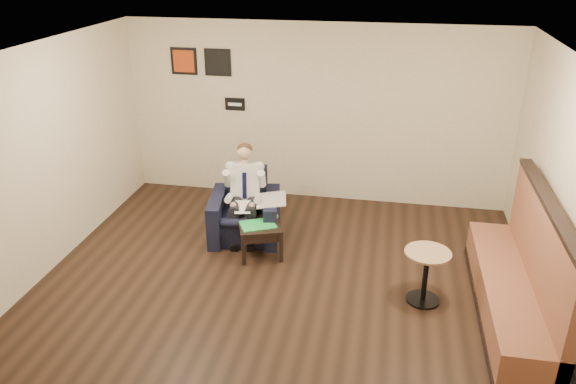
% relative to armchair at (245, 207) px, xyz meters
% --- Properties ---
extents(ground, '(6.00, 6.00, 0.00)m').
position_rel_armchair_xyz_m(ground, '(0.77, -1.45, -0.46)').
color(ground, black).
rests_on(ground, ground).
extents(wall_back, '(6.00, 0.02, 2.80)m').
position_rel_armchair_xyz_m(wall_back, '(0.77, 1.55, 0.94)').
color(wall_back, beige).
rests_on(wall_back, ground).
extents(wall_left, '(0.02, 6.00, 2.80)m').
position_rel_armchair_xyz_m(wall_left, '(-2.23, -1.45, 0.94)').
color(wall_left, beige).
rests_on(wall_left, ground).
extents(wall_right, '(0.02, 6.00, 2.80)m').
position_rel_armchair_xyz_m(wall_right, '(3.77, -1.45, 0.94)').
color(wall_right, beige).
rests_on(wall_right, ground).
extents(ceiling, '(6.00, 6.00, 0.02)m').
position_rel_armchair_xyz_m(ceiling, '(0.77, -1.45, 2.34)').
color(ceiling, white).
rests_on(ceiling, wall_back).
extents(seating_sign, '(0.32, 0.02, 0.20)m').
position_rel_armchair_xyz_m(seating_sign, '(-0.53, 1.53, 1.04)').
color(seating_sign, black).
rests_on(seating_sign, wall_back).
extents(art_print_left, '(0.42, 0.03, 0.42)m').
position_rel_armchair_xyz_m(art_print_left, '(-1.33, 1.53, 1.69)').
color(art_print_left, '#BE4017').
rests_on(art_print_left, wall_back).
extents(art_print_right, '(0.42, 0.03, 0.42)m').
position_rel_armchair_xyz_m(art_print_right, '(-0.78, 1.53, 1.69)').
color(art_print_right, black).
rests_on(art_print_right, wall_back).
extents(armchair, '(1.08, 1.08, 0.92)m').
position_rel_armchair_xyz_m(armchair, '(0.00, 0.00, 0.00)').
color(armchair, black).
rests_on(armchair, ground).
extents(seated_man, '(0.73, 0.98, 1.26)m').
position_rel_armchair_xyz_m(seated_man, '(0.02, -0.12, 0.17)').
color(seated_man, silver).
rests_on(seated_man, armchair).
extents(lap_papers, '(0.27, 0.34, 0.01)m').
position_rel_armchair_xyz_m(lap_papers, '(0.03, -0.22, 0.10)').
color(lap_papers, white).
rests_on(lap_papers, seated_man).
extents(newspaper, '(0.49, 0.57, 0.01)m').
position_rel_armchair_xyz_m(newspaper, '(0.40, -0.04, 0.17)').
color(newspaper, silver).
rests_on(newspaper, armchair).
extents(side_table, '(0.70, 0.70, 0.45)m').
position_rel_armchair_xyz_m(side_table, '(0.33, -0.45, -0.24)').
color(side_table, black).
rests_on(side_table, ground).
extents(green_folder, '(0.54, 0.49, 0.01)m').
position_rel_armchair_xyz_m(green_folder, '(0.31, -0.48, -0.01)').
color(green_folder, '#2BD958').
rests_on(green_folder, side_table).
extents(coffee_mug, '(0.10, 0.10, 0.09)m').
position_rel_armchair_xyz_m(coffee_mug, '(0.46, -0.28, 0.04)').
color(coffee_mug, white).
rests_on(coffee_mug, side_table).
extents(smartphone, '(0.15, 0.09, 0.01)m').
position_rel_armchair_xyz_m(smartphone, '(0.32, -0.28, -0.01)').
color(smartphone, black).
rests_on(smartphone, side_table).
extents(banquette, '(0.64, 2.68, 1.37)m').
position_rel_armchair_xyz_m(banquette, '(3.36, -1.23, 0.23)').
color(banquette, brown).
rests_on(banquette, ground).
extents(cafe_table, '(0.66, 0.66, 0.66)m').
position_rel_armchair_xyz_m(cafe_table, '(2.45, -1.15, -0.13)').
color(cafe_table, '#A57C59').
rests_on(cafe_table, ground).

